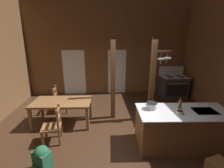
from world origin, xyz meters
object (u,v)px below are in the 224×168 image
object	(u,v)px
ladderback_chair_near_window	(54,126)
step_stool	(218,167)
mixing_bowl_on_counter	(180,112)
dining_table	(62,104)
stockpot_on_counter	(151,106)
backpack	(42,159)
ladderback_chair_by_post	(60,100)
kitchen_island	(182,128)
stove_range	(173,86)
bottle_tall_on_counter	(180,104)

from	to	relation	value
ladderback_chair_near_window	step_stool	bearing A→B (deg)	-20.53
ladderback_chair_near_window	mixing_bowl_on_counter	distance (m)	3.01
dining_table	ladderback_chair_near_window	world-z (taller)	ladderback_chair_near_window
stockpot_on_counter	backpack	bearing A→B (deg)	-161.63
backpack	ladderback_chair_by_post	bearing A→B (deg)	96.67
kitchen_island	stove_range	distance (m)	3.55
mixing_bowl_on_counter	backpack	bearing A→B (deg)	-170.48
kitchen_island	stockpot_on_counter	xyz separation A→B (m)	(-0.74, 0.18, 0.53)
kitchen_island	stove_range	xyz separation A→B (m)	(1.36, 3.28, 0.03)
step_stool	backpack	distance (m)	3.34
ladderback_chair_near_window	backpack	bearing A→B (deg)	-87.53
stove_range	mixing_bowl_on_counter	size ratio (longest dim) A/B	7.87
kitchen_island	stove_range	bearing A→B (deg)	67.52
step_stool	mixing_bowl_on_counter	world-z (taller)	mixing_bowl_on_counter
kitchen_island	dining_table	size ratio (longest dim) A/B	1.27
step_stool	ladderback_chair_by_post	bearing A→B (deg)	140.83
stove_range	mixing_bowl_on_counter	bearing A→B (deg)	-114.34
dining_table	mixing_bowl_on_counter	size ratio (longest dim) A/B	10.43
stove_range	dining_table	size ratio (longest dim) A/B	0.75
bottle_tall_on_counter	step_stool	bearing A→B (deg)	-72.97
stove_range	step_stool	xyz separation A→B (m)	(-1.11, -4.18, -0.30)
stove_range	bottle_tall_on_counter	distance (m)	3.50
backpack	step_stool	bearing A→B (deg)	-5.23
dining_table	ladderback_chair_near_window	xyz separation A→B (m)	(-0.02, -0.89, -0.20)
ladderback_chair_near_window	dining_table	bearing A→B (deg)	88.52
kitchen_island	mixing_bowl_on_counter	distance (m)	0.53
step_stool	mixing_bowl_on_counter	bearing A→B (deg)	118.54
dining_table	bottle_tall_on_counter	bearing A→B (deg)	-20.35
kitchen_island	step_stool	xyz separation A→B (m)	(0.25, -0.90, -0.27)
step_stool	dining_table	size ratio (longest dim) A/B	0.24
backpack	stove_range	bearing A→B (deg)	41.21
stove_range	mixing_bowl_on_counter	xyz separation A→B (m)	(-1.54, -3.39, 0.45)
kitchen_island	stove_range	size ratio (longest dim) A/B	1.68
dining_table	stockpot_on_counter	distance (m)	2.61
ladderback_chair_by_post	dining_table	bearing A→B (deg)	-70.16
step_stool	ladderback_chair_by_post	xyz separation A→B (m)	(-3.64, 2.96, 0.27)
ladderback_chair_near_window	backpack	size ratio (longest dim) A/B	1.59
ladderback_chair_near_window	bottle_tall_on_counter	world-z (taller)	bottle_tall_on_counter
ladderback_chair_by_post	mixing_bowl_on_counter	world-z (taller)	mixing_bowl_on_counter
ladderback_chair_by_post	backpack	size ratio (longest dim) A/B	1.59
dining_table	step_stool	bearing A→B (deg)	-32.76
stove_range	dining_table	world-z (taller)	stove_range
stove_range	mixing_bowl_on_counter	distance (m)	3.75
kitchen_island	ladderback_chair_by_post	size ratio (longest dim) A/B	2.33
step_stool	ladderback_chair_near_window	xyz separation A→B (m)	(-3.37, 1.26, 0.27)
bottle_tall_on_counter	ladderback_chair_by_post	bearing A→B (deg)	149.78
stove_range	ladderback_chair_by_post	distance (m)	4.90
ladderback_chair_by_post	mixing_bowl_on_counter	distance (m)	3.90
kitchen_island	step_stool	size ratio (longest dim) A/B	5.30
dining_table	backpack	bearing A→B (deg)	-89.43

